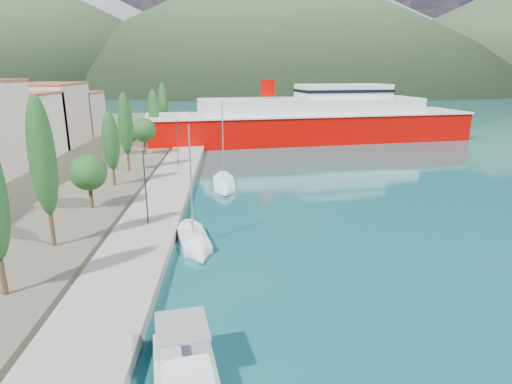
{
  "coord_description": "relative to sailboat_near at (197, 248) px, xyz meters",
  "views": [
    {
      "loc": [
        -1.96,
        -19.34,
        13.09
      ],
      "look_at": [
        0.0,
        14.0,
        3.5
      ],
      "focal_mm": 30.0,
      "sensor_mm": 36.0,
      "label": 1
    }
  ],
  "objects": [
    {
      "name": "hills_near",
      "position": [
        102.71,
        362.09,
        48.9
      ],
      "size": [
        1010.0,
        520.0,
        115.0
      ],
      "color": "#34482A",
      "rests_on": "ground"
    },
    {
      "name": "quay",
      "position": [
        -4.33,
        15.59,
        0.12
      ],
      "size": [
        5.0,
        88.0,
        0.8
      ],
      "primitive_type": "cube",
      "color": "gray",
      "rests_on": "ground"
    },
    {
      "name": "tree_row",
      "position": [
        -10.31,
        22.53,
        5.44
      ],
      "size": [
        3.6,
        63.82,
        10.81
      ],
      "color": "#47301E",
      "rests_on": "land_strip"
    },
    {
      "name": "sailboat_mid",
      "position": [
        1.86,
        16.41,
        0.03
      ],
      "size": [
        2.7,
        7.42,
        10.75
      ],
      "color": "silver",
      "rests_on": "ground"
    },
    {
      "name": "sailboat_near",
      "position": [
        0.0,
        0.0,
        0.0
      ],
      "size": [
        3.67,
        7.31,
        10.08
      ],
      "color": "silver",
      "rests_on": "ground"
    },
    {
      "name": "ferry",
      "position": [
        17.99,
        50.57,
        3.37
      ],
      "size": [
        61.64,
        22.23,
        11.99
      ],
      "color": "#B80300",
      "rests_on": "ground"
    },
    {
      "name": "lamp_posts",
      "position": [
        -4.33,
        3.84,
        3.8
      ],
      "size": [
        0.15,
        46.04,
        6.06
      ],
      "color": "#2D2D33",
      "rests_on": "quay"
    },
    {
      "name": "hills_far",
      "position": [
        143.26,
        608.32,
        77.11
      ],
      "size": [
        1480.0,
        900.0,
        180.0
      ],
      "color": "slate",
      "rests_on": "ground"
    },
    {
      "name": "ground",
      "position": [
        4.67,
        109.59,
        -0.28
      ],
      "size": [
        1400.0,
        1400.0,
        0.0
      ],
      "primitive_type": "plane",
      "color": "#155557"
    }
  ]
}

